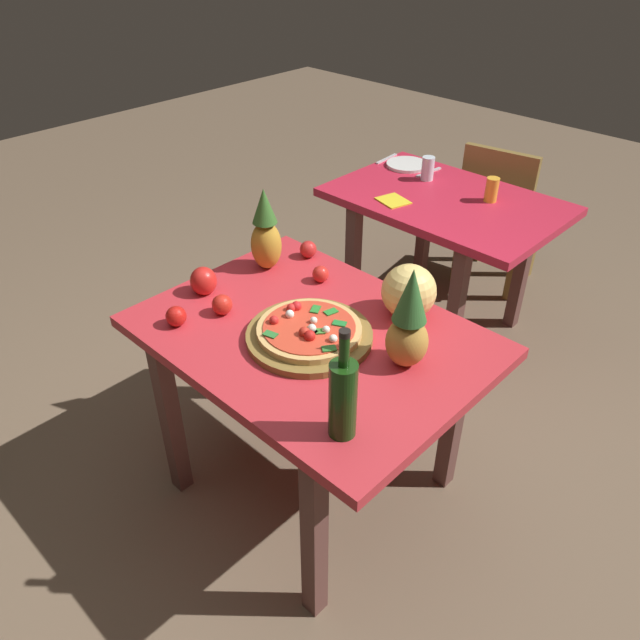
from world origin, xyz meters
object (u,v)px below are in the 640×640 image
(melon, at_px, (409,291))
(tomato_at_corner, at_px, (308,249))
(tomato_near_board, at_px, (321,274))
(drinking_glass_juice, at_px, (492,190))
(dinner_plate, at_px, (407,165))
(knife_utensil, at_px, (429,172))
(pineapple_right, at_px, (266,233))
(tomato_beside_pepper, at_px, (222,305))
(napkin_folded, at_px, (393,201))
(pizza, at_px, (309,329))
(fork_utensil, at_px, (386,159))
(display_table, at_px, (312,355))
(pineapple_left, at_px, (409,323))
(pizza_board, at_px, (309,336))
(dining_chair, at_px, (499,209))
(drinking_glass_water, at_px, (428,168))
(tomato_by_bottle, at_px, (176,316))
(background_table, at_px, (444,219))
(wine_bottle, at_px, (343,397))
(bell_pepper, at_px, (203,281))

(melon, height_order, tomato_at_corner, melon)
(tomato_near_board, bearing_deg, drinking_glass_juice, 86.16)
(dinner_plate, height_order, knife_utensil, dinner_plate)
(pineapple_right, relative_size, dinner_plate, 1.47)
(tomato_beside_pepper, bearing_deg, tomato_at_corner, 98.07)
(tomato_near_board, xyz_separation_m, napkin_folded, (-0.25, 0.76, -0.03))
(pizza, xyz_separation_m, fork_utensil, (-0.84, 1.45, -0.04))
(display_table, xyz_separation_m, pineapple_left, (0.32, 0.08, 0.25))
(display_table, distance_m, tomato_beside_pepper, 0.35)
(melon, bearing_deg, fork_utensil, 131.48)
(pizza_board, bearing_deg, drinking_glass_juice, 96.35)
(melon, relative_size, drinking_glass_juice, 1.65)
(dining_chair, bearing_deg, dinner_plate, 37.37)
(dining_chair, bearing_deg, pineapple_right, 77.27)
(pineapple_right, distance_m, drinking_glass_water, 1.16)
(pizza_board, xyz_separation_m, tomato_by_bottle, (-0.38, -0.25, 0.02))
(fork_utensil, bearing_deg, drinking_glass_juice, -11.41)
(dinner_plate, relative_size, napkin_folded, 1.57)
(background_table, height_order, knife_utensil, knife_utensil)
(tomato_near_board, distance_m, knife_utensil, 1.21)
(pizza, xyz_separation_m, wine_bottle, (0.36, -0.24, 0.09))
(tomato_near_board, xyz_separation_m, knife_utensil, (-0.34, 1.16, -0.03))
(pineapple_right, height_order, tomato_at_corner, pineapple_right)
(drinking_glass_juice, relative_size, fork_utensil, 0.63)
(drinking_glass_juice, bearing_deg, pineapple_left, -70.09)
(dinner_plate, bearing_deg, bell_pepper, -81.31)
(pizza, relative_size, bell_pepper, 3.22)
(pizza_board, bearing_deg, dining_chair, 100.25)
(bell_pepper, height_order, fork_utensil, bell_pepper)
(tomato_near_board, xyz_separation_m, tomato_by_bottle, (-0.15, -0.54, 0.00))
(napkin_folded, bearing_deg, drinking_glass_water, 97.48)
(wine_bottle, bearing_deg, tomato_by_bottle, -178.97)
(pineapple_right, xyz_separation_m, drinking_glass_water, (-0.07, 1.15, -0.09))
(drinking_glass_juice, relative_size, drinking_glass_water, 0.97)
(display_table, height_order, tomato_at_corner, tomato_at_corner)
(tomato_at_corner, xyz_separation_m, tomato_by_bottle, (0.01, -0.64, 0.00))
(pineapple_left, relative_size, tomato_beside_pepper, 4.69)
(pizza_board, height_order, tomato_at_corner, tomato_at_corner)
(background_table, height_order, dinner_plate, dinner_plate)
(tomato_near_board, distance_m, napkin_folded, 0.80)
(pineapple_left, bearing_deg, tomato_near_board, 162.14)
(dinner_plate, bearing_deg, pineapple_right, -78.10)
(tomato_at_corner, height_order, knife_utensil, tomato_at_corner)
(pizza_board, relative_size, pineapple_left, 1.23)
(pineapple_right, distance_m, knife_utensil, 1.25)
(pineapple_right, bearing_deg, napkin_folded, 92.22)
(melon, bearing_deg, pineapple_left, -53.98)
(dining_chair, bearing_deg, display_table, 91.04)
(melon, relative_size, tomato_near_board, 3.00)
(melon, distance_m, dinner_plate, 1.40)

